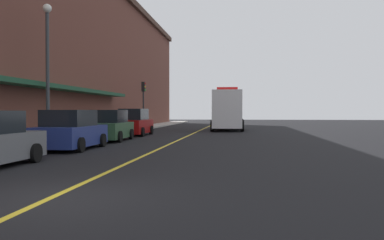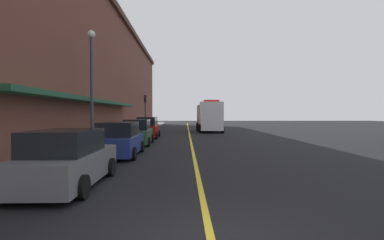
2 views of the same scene
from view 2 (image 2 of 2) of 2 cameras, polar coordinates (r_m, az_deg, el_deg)
ground_plane at (r=29.94m, az=-0.51°, el=-2.93°), size 112.00×112.00×0.00m
sidewalk_left at (r=30.48m, az=-12.26°, el=-2.75°), size 2.40×70.00×0.15m
lane_center_stripe at (r=29.94m, az=-0.51°, el=-2.93°), size 0.16×70.00×0.01m
brick_building_left at (r=31.28m, az=-22.85°, el=9.22°), size 9.89×64.00×13.13m
parked_car_0 at (r=9.54m, az=-23.65°, el=-7.31°), size 2.11×4.45×1.73m
parked_car_1 at (r=15.40m, az=-14.26°, el=-3.92°), size 2.17×4.58×1.77m
parked_car_2 at (r=20.79m, az=-10.79°, el=-2.53°), size 2.10×4.31×1.80m
parked_car_3 at (r=26.29m, az=-8.81°, el=-1.62°), size 2.01×4.61×1.90m
box_truck at (r=35.36m, az=3.39°, el=0.62°), size 2.93×8.03×3.76m
parking_meter_0 at (r=25.63m, az=-12.40°, el=-1.31°), size 0.14×0.18×1.33m
parking_meter_1 at (r=13.25m, az=-23.12°, el=-3.82°), size 0.14×0.18×1.33m
street_lamp_left at (r=17.98m, az=-19.37°, el=8.20°), size 0.44×0.44×6.94m
traffic_light_near at (r=35.14m, az=-9.30°, el=2.83°), size 0.38×0.36×4.30m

